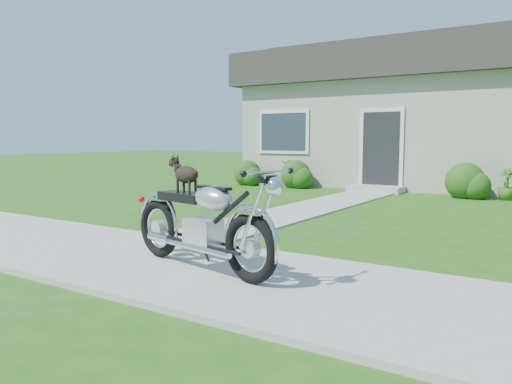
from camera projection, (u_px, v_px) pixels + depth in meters
ground at (228, 275)px, 5.10m from camera, size 80.00×80.00×0.00m
sidewalk at (228, 273)px, 5.10m from camera, size 24.00×2.20×0.04m
walkway at (314, 207)px, 10.08m from camera, size 1.20×8.00×0.03m
house at (465, 113)px, 14.88m from camera, size 12.60×7.03×4.50m
shrub_row at (484, 181)px, 11.54m from camera, size 11.42×1.11×1.11m
potted_plant_left at (294, 174)px, 14.29m from camera, size 0.82×0.87×0.77m
potted_plant_right at (507, 184)px, 11.33m from camera, size 0.51×0.51×0.71m
motorcycle_with_dog at (202, 221)px, 5.12m from camera, size 2.20×0.78×1.15m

